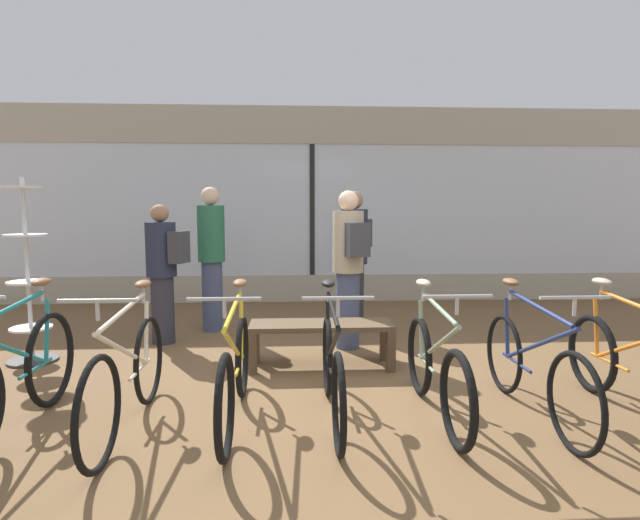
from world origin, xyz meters
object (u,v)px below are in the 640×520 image
at_px(bicycle_center_right, 435,369).
at_px(customer_by_window, 349,264).
at_px(bicycle_center_left, 235,372).
at_px(customer_near_rack, 354,256).
at_px(accessory_rack, 29,288).
at_px(customer_near_bench, 163,269).
at_px(customer_mid_floor, 212,255).
at_px(bicycle_left, 128,376).
at_px(bicycle_far_left, 16,376).
at_px(bicycle_far_right, 632,368).
at_px(display_bench, 321,331).
at_px(bicycle_center, 332,370).
at_px(bicycle_right, 533,367).

distance_m(bicycle_center_right, customer_by_window, 2.01).
bearing_deg(bicycle_center_left, customer_near_rack, 65.81).
distance_m(accessory_rack, customer_by_window, 3.31).
height_order(bicycle_center_right, customer_near_bench, customer_near_bench).
distance_m(customer_mid_floor, customer_near_bench, 0.74).
xyz_separation_m(bicycle_left, customer_mid_floor, (0.14, 2.87, 0.57)).
relative_size(bicycle_far_left, accessory_rack, 0.95).
bearing_deg(bicycle_far_right, customer_by_window, 134.76).
bearing_deg(customer_mid_floor, bicycle_far_left, -107.27).
height_order(bicycle_center_right, customer_near_rack, customer_near_rack).
distance_m(bicycle_left, display_bench, 1.96).
bearing_deg(bicycle_center, customer_near_bench, 128.93).
distance_m(bicycle_center_left, customer_by_window, 2.22).
relative_size(bicycle_center, customer_near_bench, 1.04).
relative_size(accessory_rack, customer_near_bench, 1.16).
bearing_deg(customer_near_rack, bicycle_center, -100.45).
distance_m(customer_by_window, customer_mid_floor, 1.87).
distance_m(bicycle_center_left, customer_mid_floor, 2.90).
relative_size(display_bench, customer_near_rack, 0.79).
bearing_deg(display_bench, bicycle_center, -89.51).
height_order(bicycle_far_right, customer_near_rack, customer_near_rack).
bearing_deg(accessory_rack, customer_near_bench, 28.40).
distance_m(bicycle_center, customer_near_rack, 2.79).
relative_size(bicycle_center_right, customer_mid_floor, 0.90).
height_order(bicycle_center_left, bicycle_far_right, bicycle_center_left).
bearing_deg(display_bench, customer_by_window, 62.33).
height_order(bicycle_center, accessory_rack, accessory_rack).
bearing_deg(customer_near_rack, display_bench, -109.12).
relative_size(customer_by_window, customer_near_bench, 1.09).
bearing_deg(customer_near_bench, bicycle_left, -81.90).
relative_size(bicycle_center_left, customer_by_window, 0.99).
xyz_separation_m(bicycle_far_left, customer_mid_floor, (0.90, 2.88, 0.56)).
bearing_deg(bicycle_center_right, customer_near_bench, 139.29).
bearing_deg(customer_near_bench, display_bench, -28.84).
distance_m(accessory_rack, customer_near_rack, 3.63).
relative_size(bicycle_center_left, bicycle_center_right, 1.06).
height_order(bicycle_center, bicycle_center_right, same).
xyz_separation_m(display_bench, customer_near_rack, (0.50, 1.46, 0.60)).
bearing_deg(accessory_rack, bicycle_center_right, -22.67).
bearing_deg(customer_near_rack, customer_by_window, -101.49).
bearing_deg(bicycle_left, customer_mid_floor, 87.31).
relative_size(bicycle_center, bicycle_center_right, 1.02).
relative_size(bicycle_right, customer_mid_floor, 0.95).
relative_size(bicycle_far_left, bicycle_left, 1.02).
bearing_deg(customer_by_window, accessory_rack, -174.50).
xyz_separation_m(bicycle_center_left, bicycle_far_right, (2.97, -0.06, -0.01)).
bearing_deg(bicycle_far_right, bicycle_right, 177.69).
bearing_deg(customer_near_bench, customer_mid_floor, 51.13).
bearing_deg(customer_mid_floor, bicycle_far_right, -38.47).
bearing_deg(bicycle_far_left, customer_by_window, 38.02).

